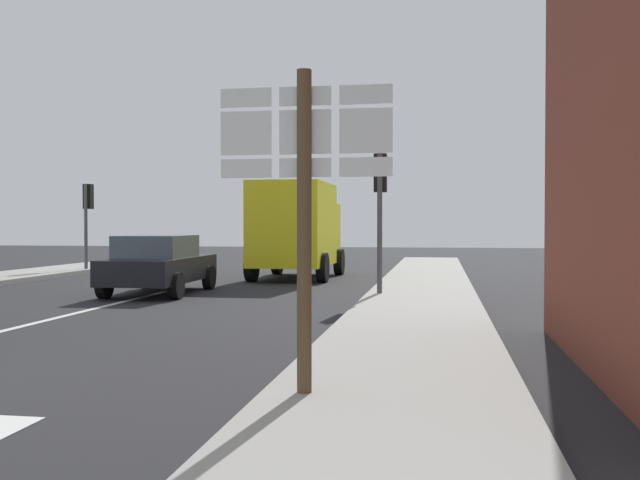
{
  "coord_description": "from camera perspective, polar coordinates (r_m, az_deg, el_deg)",
  "views": [
    {
      "loc": [
        7.01,
        -5.91,
        1.74
      ],
      "look_at": [
        4.27,
        10.74,
        1.38
      ],
      "focal_mm": 40.91,
      "sensor_mm": 36.0,
      "label": 1
    }
  ],
  "objects": [
    {
      "name": "ground_plane",
      "position": [
        17.47,
        -14.41,
        -4.54
      ],
      "size": [
        80.0,
        80.0,
        0.0
      ],
      "primitive_type": "plane",
      "color": "#232326"
    },
    {
      "name": "sidewalk_right",
      "position": [
        14.01,
        7.61,
        -5.64
      ],
      "size": [
        2.53,
        44.0,
        0.14
      ],
      "primitive_type": "cube",
      "color": "gray",
      "rests_on": "ground"
    },
    {
      "name": "lane_centre_stripe",
      "position": [
        13.92,
        -21.09,
        -6.02
      ],
      "size": [
        0.16,
        12.0,
        0.01
      ],
      "primitive_type": "cube",
      "color": "silver",
      "rests_on": "ground"
    },
    {
      "name": "sedan_far",
      "position": [
        18.7,
        -12.47,
        -1.82
      ],
      "size": [
        2.08,
        4.25,
        1.47
      ],
      "color": "black",
      "rests_on": "ground"
    },
    {
      "name": "delivery_truck",
      "position": [
        23.46,
        -1.83,
        0.99
      ],
      "size": [
        2.52,
        5.02,
        3.05
      ],
      "color": "yellow",
      "rests_on": "ground"
    },
    {
      "name": "route_sign_post",
      "position": [
        6.93,
        -1.21,
        3.42
      ],
      "size": [
        1.66,
        0.14,
        3.2
      ],
      "color": "brown",
      "rests_on": "ground"
    },
    {
      "name": "traffic_light_near_right",
      "position": [
        17.21,
        4.74,
        3.82
      ],
      "size": [
        0.3,
        0.49,
        3.41
      ],
      "color": "#47474C",
      "rests_on": "ground"
    },
    {
      "name": "traffic_light_far_left",
      "position": [
        27.79,
        -17.71,
        2.47
      ],
      "size": [
        0.3,
        0.49,
        3.21
      ],
      "color": "#47474C",
      "rests_on": "ground"
    }
  ]
}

